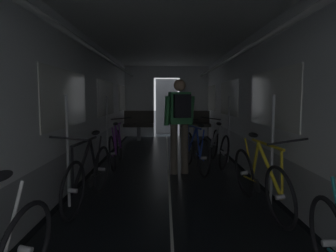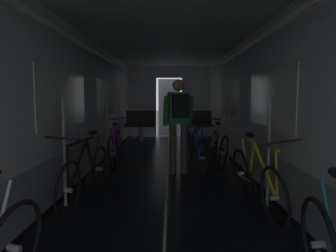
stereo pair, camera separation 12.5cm
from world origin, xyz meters
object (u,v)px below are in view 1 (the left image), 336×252
bench_seat_far_left (139,123)px  bicycle_purple (116,147)px  bicycle_yellow (260,179)px  person_cyclist_aisle (180,117)px  bench_seat_far_right (195,122)px  bicycle_black (89,175)px  bicycle_silver (218,146)px  bicycle_blue_in_aisle (195,150)px

bench_seat_far_left → bicycle_purple: bench_seat_far_left is taller
bench_seat_far_left → bicycle_yellow: size_ratio=0.58×
bench_seat_far_left → person_cyclist_aisle: bearing=-75.8°
bench_seat_far_right → person_cyclist_aisle: 4.44m
bench_seat_far_right → bicycle_black: (-1.93, -5.89, -0.18)m
bench_seat_far_left → bicycle_silver: size_ratio=0.58×
bench_seat_far_left → bicycle_purple: 3.68m
bicycle_yellow → bicycle_blue_in_aisle: 2.10m
bench_seat_far_left → bicycle_silver: bearing=-61.6°
bicycle_yellow → bicycle_blue_in_aisle: size_ratio=1.01×
bicycle_blue_in_aisle → bicycle_purple: bearing=164.7°
bicycle_purple → person_cyclist_aisle: bearing=-29.0°
bicycle_purple → bicycle_black: bearing=-89.8°
bicycle_black → bicycle_purple: bicycle_purple is taller
bicycle_black → bicycle_blue_in_aisle: bearing=49.3°
bicycle_purple → person_cyclist_aisle: 1.56m
person_cyclist_aisle → bench_seat_far_left: bearing=104.2°
bench_seat_far_right → bicycle_blue_in_aisle: 4.12m
bicycle_blue_in_aisle → bicycle_black: bearing=-130.7°
bicycle_black → bench_seat_far_right: bearing=71.8°
bicycle_yellow → bicycle_purple: 3.24m
bicycle_silver → person_cyclist_aisle: bearing=-136.4°
bench_seat_far_left → bicycle_black: 5.89m
bicycle_blue_in_aisle → bench_seat_far_right: bearing=84.5°
bench_seat_far_left → person_cyclist_aisle: size_ratio=0.58×
bench_seat_far_right → bicycle_black: bearing=-108.2°
bench_seat_far_left → bicycle_yellow: bearing=-72.1°
bench_seat_far_left → bicycle_blue_in_aisle: 4.34m
bicycle_blue_in_aisle → bench_seat_far_left: bearing=108.9°
person_cyclist_aisle → bicycle_yellow: bearing=-63.4°
bench_seat_far_left → bicycle_silver: 4.07m
bicycle_yellow → person_cyclist_aisle: person_cyclist_aisle is taller
bicycle_purple → bicycle_blue_in_aisle: bicycle_purple is taller
bench_seat_far_right → bicycle_yellow: 6.13m
bicycle_yellow → person_cyclist_aisle: size_ratio=1.00×
bicycle_yellow → bench_seat_far_right: bearing=91.7°
bench_seat_far_right → person_cyclist_aisle: bearing=-99.1°
bicycle_black → bicycle_blue_in_aisle: (1.54, 1.79, 0.00)m
bicycle_purple → bicycle_blue_in_aisle: bearing=-15.3°
bench_seat_far_left → bicycle_yellow: 6.44m
bench_seat_far_left → person_cyclist_aisle: person_cyclist_aisle is taller
bicycle_black → bicycle_blue_in_aisle: 2.36m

